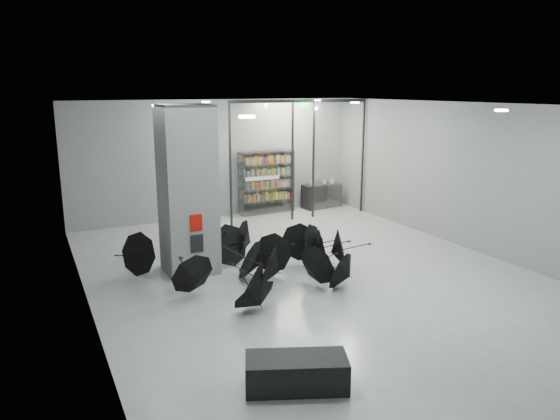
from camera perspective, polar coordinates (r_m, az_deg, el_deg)
name	(u,v)px	position (r m, az deg, el deg)	size (l,w,h in m)	color
room	(322,159)	(11.72, 4.54, 5.54)	(14.00, 14.02, 4.01)	gray
column	(187,190)	(12.71, -9.96, 2.12)	(1.20, 1.20, 4.00)	slate
fire_cabinet	(196,223)	(12.27, -9.04, -1.35)	(0.28, 0.04, 0.38)	#A50A07
info_panel	(197,243)	(12.40, -8.96, -3.59)	(0.30, 0.03, 0.42)	black
exit_sign	(304,105)	(17.43, 2.59, 11.24)	(0.30, 0.06, 0.15)	#0CE533
glass_partition	(300,155)	(17.72, 2.21, 5.96)	(5.06, 0.08, 4.00)	silver
bench	(296,372)	(8.21, 1.79, -17.13)	(1.51, 0.65, 0.49)	black
bookshelf	(266,182)	(18.70, -1.48, 3.00)	(2.01, 0.40, 2.21)	black
shop_counter	(322,196)	(19.74, 4.53, 1.55)	(1.48, 0.59, 0.89)	black
umbrella_cluster	(263,263)	(12.57, -1.84, -5.76)	(5.59, 4.72, 1.29)	black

